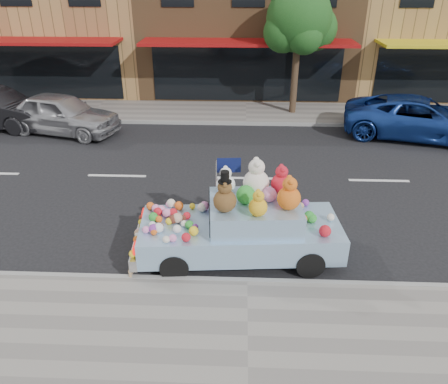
{
  "coord_description": "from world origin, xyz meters",
  "views": [
    {
      "loc": [
        -0.17,
        -12.03,
        5.78
      ],
      "look_at": [
        -0.55,
        -3.34,
        1.25
      ],
      "focal_mm": 35.0,
      "sensor_mm": 36.0,
      "label": 1
    }
  ],
  "objects_px": {
    "car_silver": "(61,114)",
    "street_tree": "(299,24)",
    "car_blue": "(419,118)",
    "art_car": "(242,225)"
  },
  "relations": [
    {
      "from": "car_blue",
      "to": "street_tree",
      "type": "bearing_deg",
      "value": 73.31
    },
    {
      "from": "car_silver",
      "to": "street_tree",
      "type": "bearing_deg",
      "value": -57.93
    },
    {
      "from": "street_tree",
      "to": "art_car",
      "type": "relative_size",
      "value": 1.13
    },
    {
      "from": "car_silver",
      "to": "car_blue",
      "type": "bearing_deg",
      "value": -74.36
    },
    {
      "from": "art_car",
      "to": "car_blue",
      "type": "bearing_deg",
      "value": 45.82
    },
    {
      "from": "street_tree",
      "to": "car_blue",
      "type": "height_order",
      "value": "street_tree"
    },
    {
      "from": "car_silver",
      "to": "art_car",
      "type": "bearing_deg",
      "value": -123.14
    },
    {
      "from": "car_blue",
      "to": "art_car",
      "type": "xyz_separation_m",
      "value": [
        -6.52,
        -7.88,
        0.05
      ]
    },
    {
      "from": "car_blue",
      "to": "art_car",
      "type": "height_order",
      "value": "art_car"
    },
    {
      "from": "street_tree",
      "to": "car_silver",
      "type": "distance_m",
      "value": 9.93
    }
  ]
}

